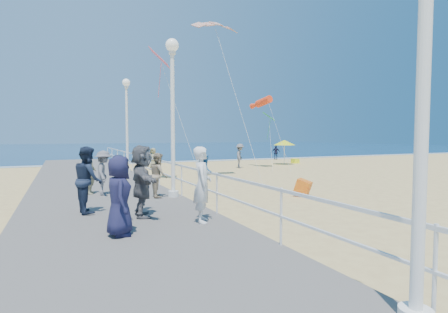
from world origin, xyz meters
name	(u,v)px	position (x,y,z in m)	size (l,w,h in m)	color
ground	(300,197)	(0.00, 0.00, 0.00)	(160.00, 160.00, 0.00)	tan
ocean	(107,148)	(0.00, 65.00, 0.01)	(160.00, 90.00, 0.05)	#0C284C
surf_line	(165,162)	(0.00, 20.50, 0.03)	(160.00, 1.20, 0.04)	silver
boardwalk	(108,208)	(-7.50, 0.00, 0.20)	(5.00, 44.00, 0.40)	slate
railing	(182,172)	(-5.05, 0.00, 1.25)	(0.05, 42.00, 0.55)	white
lamp_post_near	(425,21)	(-5.35, -9.00, 3.66)	(0.44, 0.44, 5.32)	white
lamp_post_mid	(173,101)	(-5.35, 0.00, 3.66)	(0.44, 0.44, 5.32)	white
lamp_post_far	(127,115)	(-5.35, 9.00, 3.66)	(0.44, 0.44, 5.32)	white
woman_holding_toddler	(202,185)	(-5.75, -3.71, 1.31)	(0.66, 0.44, 1.82)	silver
toddler_held	(206,170)	(-5.60, -3.56, 1.63)	(0.37, 0.29, 0.76)	teal
spectator_0	(120,189)	(-7.56, -3.05, 1.22)	(0.60, 0.39, 1.64)	#171B34
spectator_1	(159,175)	(-5.81, 0.16, 1.15)	(0.73, 0.57, 1.51)	gray
spectator_2	(104,173)	(-7.46, 1.36, 1.18)	(1.01, 0.58, 1.57)	#5F5E63
spectator_4	(119,196)	(-7.73, -4.04, 1.23)	(0.81, 0.53, 1.66)	#1A1A3A
spectator_5	(142,181)	(-6.93, -2.52, 1.32)	(1.71, 0.55, 1.85)	#57575C
spectator_6	(91,173)	(-7.86, 1.82, 1.15)	(0.55, 0.36, 1.51)	gray
spectator_7	(88,179)	(-8.16, -1.41, 1.30)	(0.87, 0.68, 1.80)	#1B263C
beach_walker_a	(240,156)	(3.78, 12.49, 0.94)	(1.22, 0.70, 1.89)	slate
beach_walker_b	(276,152)	(11.77, 19.52, 0.75)	(0.88, 0.37, 1.51)	#171934
beach_walker_c	(153,159)	(-2.68, 13.93, 0.80)	(0.78, 0.51, 1.60)	#807D59
box_kite	(303,189)	(0.15, 0.03, 0.30)	(0.55, 0.55, 0.60)	red
beach_umbrella	(284,143)	(8.77, 13.72, 1.91)	(1.90, 1.90, 2.14)	white
beach_chair_left	(295,161)	(10.81, 14.93, 0.20)	(0.55, 0.55, 0.40)	yellow
beach_chair_right	(295,161)	(10.49, 14.45, 0.20)	(0.55, 0.55, 0.40)	#FAFF1A
kite_parafoil	(216,24)	(-0.81, 6.71, 8.73)	(2.61, 0.90, 0.30)	#C23F16
kite_windsock	(264,102)	(5.35, 11.60, 5.11)	(0.56, 0.56, 2.39)	#FF3B15
kite_diamond_pink	(159,58)	(-3.95, 6.98, 6.62)	(1.32, 1.32, 0.02)	#FA5C77
kite_diamond_green	(269,116)	(5.99, 11.87, 4.00)	(1.15, 1.15, 0.02)	#219D5A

